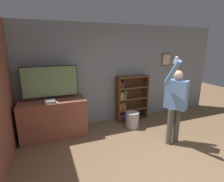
# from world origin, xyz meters

# --- Properties ---
(wall_back) EXTENTS (6.88, 0.09, 2.70)m
(wall_back) POSITION_xyz_m (0.01, 2.84, 1.35)
(wall_back) COLOR gray
(wall_back) RESTS_ON ground_plane
(tv_ledge) EXTENTS (1.50, 0.65, 0.90)m
(tv_ledge) POSITION_xyz_m (-1.62, 2.44, 0.45)
(tv_ledge) COLOR #93513D
(tv_ledge) RESTS_ON ground_plane
(television) EXTENTS (1.25, 0.22, 0.79)m
(television) POSITION_xyz_m (-1.62, 2.52, 1.31)
(television) COLOR black
(television) RESTS_ON tv_ledge
(game_console) EXTENTS (0.23, 0.22, 0.06)m
(game_console) POSITION_xyz_m (-1.67, 2.28, 0.93)
(game_console) COLOR silver
(game_console) RESTS_ON tv_ledge
(remote_loose) EXTENTS (0.04, 0.14, 0.02)m
(remote_loose) POSITION_xyz_m (-1.52, 2.20, 0.91)
(remote_loose) COLOR white
(remote_loose) RESTS_ON tv_ledge
(bookshelf) EXTENTS (0.94, 0.28, 1.31)m
(bookshelf) POSITION_xyz_m (0.51, 2.66, 0.64)
(bookshelf) COLOR brown
(bookshelf) RESTS_ON ground_plane
(person) EXTENTS (0.59, 0.56, 1.95)m
(person) POSITION_xyz_m (0.83, 1.13, 1.00)
(person) COLOR #56514C
(person) RESTS_ON ground_plane
(waste_bin) EXTENTS (0.35, 0.35, 0.42)m
(waste_bin) POSITION_xyz_m (0.35, 2.16, 0.21)
(waste_bin) COLOR #B7B7BC
(waste_bin) RESTS_ON ground_plane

